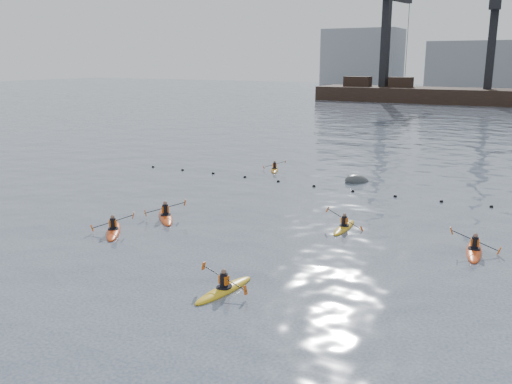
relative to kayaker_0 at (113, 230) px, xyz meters
The scene contains 10 objects.
ground 10.30m from the kayaker_0, 44.95° to the right, with size 400.00×400.00×0.00m, color #363E4E.
float_line 16.70m from the kayaker_0, 66.00° to the left, with size 33.24×0.73×0.24m.
barge_pier 102.97m from the kayaker_0, 86.06° to the left, with size 72.00×19.30×29.50m.
kayaker_0 is the anchor object (origin of this frame).
kayaker_1 9.99m from the kayaker_0, 21.41° to the right, with size 2.29×3.44×1.14m.
kayaker_2 3.59m from the kayaker_0, 77.35° to the left, with size 2.99×3.13×1.19m.
kayaker_3 12.54m from the kayaker_0, 31.74° to the left, with size 2.17×3.12×1.23m.
kayaker_4 18.45m from the kayaker_0, 18.93° to the left, with size 2.37×3.50×1.27m.
kayaker_5 19.20m from the kayaker_0, 89.98° to the left, with size 1.84×2.86×1.02m.
mooring_buoy 19.76m from the kayaker_0, 67.63° to the left, with size 2.13×1.26×1.07m, color #404245.
Camera 1 is at (12.80, -13.38, 9.01)m, focal length 38.00 mm.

